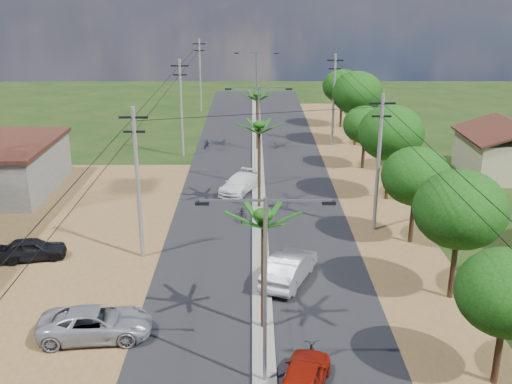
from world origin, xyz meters
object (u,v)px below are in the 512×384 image
car_silver_mid (289,268)px  car_parked_silver (96,324)px  car_red_near (303,379)px  car_white_far (239,184)px  car_parked_dark (32,250)px  moto_rider_east (313,357)px

car_silver_mid → car_parked_silver: (-9.10, -5.40, -0.10)m
car_red_near → car_white_far: 24.46m
car_silver_mid → car_parked_silver: car_silver_mid is taller
car_red_near → car_parked_dark: 19.29m
car_silver_mid → car_white_far: 15.10m
car_white_far → moto_rider_east: (3.55, -22.45, -0.21)m
car_red_near → car_parked_silver: size_ratio=0.83×
car_parked_dark → car_white_far: bearing=-58.1°
car_white_far → car_parked_silver: bearing=-83.5°
car_parked_silver → car_parked_dark: (-5.76, 8.21, -0.05)m
car_red_near → car_white_far: car_red_near is taller
car_red_near → car_silver_mid: size_ratio=0.86×
car_parked_silver → car_red_near: bearing=-119.4°
car_silver_mid → moto_rider_east: car_silver_mid is taller
car_red_near → car_parked_dark: car_red_near is taller
car_white_far → moto_rider_east: car_white_far is taller
car_red_near → car_white_far: bearing=-66.7°
moto_rider_east → car_silver_mid: bearing=-87.4°
car_white_far → car_parked_dark: bearing=-111.4°
car_parked_dark → moto_rider_east: 18.63m
car_white_far → car_silver_mid: bearing=-55.2°
car_silver_mid → car_parked_dark: car_silver_mid is taller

